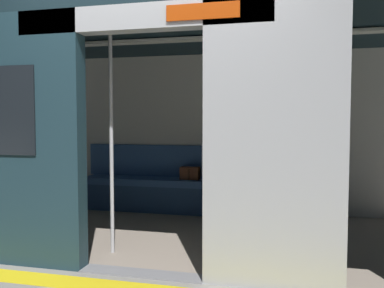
{
  "coord_description": "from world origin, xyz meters",
  "views": [
    {
      "loc": [
        -1.2,
        3.15,
        1.28
      ],
      "look_at": [
        -0.11,
        -1.27,
        1.01
      ],
      "focal_mm": 38.74,
      "sensor_mm": 36.0,
      "label": 1
    }
  ],
  "objects": [
    {
      "name": "handbag",
      "position": [
        0.17,
        -2.31,
        0.54
      ],
      "size": [
        0.26,
        0.15,
        0.17
      ],
      "color": "brown",
      "rests_on": "bench_seat"
    },
    {
      "name": "ground_plane",
      "position": [
        0.0,
        0.0,
        0.0
      ],
      "size": [
        60.0,
        60.0,
        0.0
      ],
      "primitive_type": "plane",
      "color": "gray"
    },
    {
      "name": "platform_edge_strip",
      "position": [
        0.0,
        0.3,
        0.0
      ],
      "size": [
        8.0,
        0.24,
        0.01
      ],
      "primitive_type": "cube",
      "color": "yellow",
      "rests_on": "ground_plane"
    },
    {
      "name": "grab_pole_door",
      "position": [
        0.47,
        -0.45,
        1.08
      ],
      "size": [
        0.04,
        0.04,
        2.16
      ],
      "primitive_type": "cylinder",
      "color": "silver",
      "rests_on": "ground_plane"
    },
    {
      "name": "person_seated",
      "position": [
        -0.29,
        -2.21,
        0.68
      ],
      "size": [
        0.55,
        0.7,
        1.18
      ],
      "color": "silver",
      "rests_on": "ground_plane"
    },
    {
      "name": "train_car",
      "position": [
        0.08,
        -1.23,
        1.53
      ],
      "size": [
        6.4,
        2.77,
        2.3
      ],
      "color": "#ADAFB5",
      "rests_on": "ground_plane"
    },
    {
      "name": "bench_seat",
      "position": [
        0.0,
        -2.26,
        0.35
      ],
      "size": [
        3.39,
        0.44,
        0.46
      ],
      "color": "#38609E",
      "rests_on": "ground_plane"
    },
    {
      "name": "book",
      "position": [
        -0.64,
        -2.28,
        0.47
      ],
      "size": [
        0.17,
        0.24,
        0.03
      ],
      "primitive_type": "cube",
      "rotation": [
        0.0,
        0.0,
        0.12
      ],
      "color": "gold",
      "rests_on": "bench_seat"
    },
    {
      "name": "grab_pole_far",
      "position": [
        -0.47,
        -0.52,
        1.08
      ],
      "size": [
        0.04,
        0.04,
        2.16
      ],
      "primitive_type": "cylinder",
      "color": "silver",
      "rests_on": "ground_plane"
    }
  ]
}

